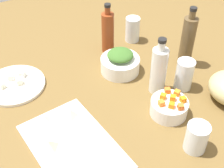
# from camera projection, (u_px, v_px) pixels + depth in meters

# --- Properties ---
(tabletop) EXTENTS (1.90, 1.90, 0.03)m
(tabletop) POSITION_uv_depth(u_px,v_px,m) (112.00, 97.00, 1.15)
(tabletop) COLOR brown
(tabletop) RESTS_ON ground
(cutting_board) EXTENTS (0.37, 0.26, 0.01)m
(cutting_board) POSITION_uv_depth(u_px,v_px,m) (73.00, 146.00, 0.95)
(cutting_board) COLOR silver
(cutting_board) RESTS_ON tabletop
(plate_tofu) EXTENTS (0.23, 0.23, 0.01)m
(plate_tofu) POSITION_uv_depth(u_px,v_px,m) (14.00, 85.00, 1.17)
(plate_tofu) COLOR white
(plate_tofu) RESTS_ON tabletop
(bowl_greens) EXTENTS (0.15, 0.15, 0.06)m
(bowl_greens) POSITION_uv_depth(u_px,v_px,m) (120.00, 65.00, 1.22)
(bowl_greens) COLOR white
(bowl_greens) RESTS_ON tabletop
(bowl_carrots) EXTENTS (0.13, 0.13, 0.05)m
(bowl_carrots) POSITION_uv_depth(u_px,v_px,m) (169.00, 107.00, 1.05)
(bowl_carrots) COLOR white
(bowl_carrots) RESTS_ON tabletop
(bottle_0) EXTENTS (0.05, 0.05, 0.25)m
(bottle_0) POSITION_uv_depth(u_px,v_px,m) (187.00, 41.00, 1.21)
(bottle_0) COLOR brown
(bottle_0) RESTS_ON tabletop
(bottle_1) EXTENTS (0.05, 0.05, 0.22)m
(bottle_1) POSITION_uv_depth(u_px,v_px,m) (108.00, 32.00, 1.29)
(bottle_1) COLOR brown
(bottle_1) RESTS_ON tabletop
(bottle_2) EXTENTS (0.06, 0.06, 0.22)m
(bottle_2) POSITION_uv_depth(u_px,v_px,m) (159.00, 70.00, 1.09)
(bottle_2) COLOR silver
(bottle_2) RESTS_ON tabletop
(drinking_glass_0) EXTENTS (0.06, 0.06, 0.11)m
(drinking_glass_0) POSITION_uv_depth(u_px,v_px,m) (133.00, 29.00, 1.38)
(drinking_glass_0) COLOR white
(drinking_glass_0) RESTS_ON tabletop
(drinking_glass_1) EXTENTS (0.06, 0.06, 0.12)m
(drinking_glass_1) POSITION_uv_depth(u_px,v_px,m) (184.00, 75.00, 1.13)
(drinking_glass_1) COLOR white
(drinking_glass_1) RESTS_ON tabletop
(drinking_glass_2) EXTENTS (0.07, 0.07, 0.10)m
(drinking_glass_2) POSITION_uv_depth(u_px,v_px,m) (197.00, 137.00, 0.92)
(drinking_glass_2) COLOR white
(drinking_glass_2) RESTS_ON tabletop
(carrot_cube_0) EXTENTS (0.03, 0.03, 0.02)m
(carrot_cube_0) POSITION_uv_depth(u_px,v_px,m) (172.00, 105.00, 1.00)
(carrot_cube_0) COLOR orange
(carrot_cube_0) RESTS_ON bowl_carrots
(carrot_cube_1) EXTENTS (0.03, 0.03, 0.02)m
(carrot_cube_1) POSITION_uv_depth(u_px,v_px,m) (173.00, 98.00, 1.03)
(carrot_cube_1) COLOR orange
(carrot_cube_1) RESTS_ON bowl_carrots
(carrot_cube_2) EXTENTS (0.02, 0.02, 0.02)m
(carrot_cube_2) POSITION_uv_depth(u_px,v_px,m) (183.00, 99.00, 1.02)
(carrot_cube_2) COLOR orange
(carrot_cube_2) RESTS_ON bowl_carrots
(carrot_cube_3) EXTENTS (0.03, 0.03, 0.02)m
(carrot_cube_3) POSITION_uv_depth(u_px,v_px,m) (163.00, 96.00, 1.03)
(carrot_cube_3) COLOR orange
(carrot_cube_3) RESTS_ON bowl_carrots
(carrot_cube_4) EXTENTS (0.02, 0.02, 0.02)m
(carrot_cube_4) POSITION_uv_depth(u_px,v_px,m) (161.00, 103.00, 1.01)
(carrot_cube_4) COLOR orange
(carrot_cube_4) RESTS_ON bowl_carrots
(carrot_cube_5) EXTENTS (0.02, 0.02, 0.02)m
(carrot_cube_5) POSITION_uv_depth(u_px,v_px,m) (177.00, 93.00, 1.05)
(carrot_cube_5) COLOR orange
(carrot_cube_5) RESTS_ON bowl_carrots
(carrot_cube_6) EXTENTS (0.02, 0.02, 0.02)m
(carrot_cube_6) POSITION_uv_depth(u_px,v_px,m) (167.00, 90.00, 1.06)
(carrot_cube_6) COLOR orange
(carrot_cube_6) RESTS_ON bowl_carrots
(carrot_cube_7) EXTENTS (0.02, 0.02, 0.02)m
(carrot_cube_7) POSITION_uv_depth(u_px,v_px,m) (181.00, 107.00, 1.00)
(carrot_cube_7) COLOR orange
(carrot_cube_7) RESTS_ON bowl_carrots
(chopped_greens_mound) EXTENTS (0.13, 0.13, 0.04)m
(chopped_greens_mound) POSITION_uv_depth(u_px,v_px,m) (120.00, 55.00, 1.19)
(chopped_greens_mound) COLOR #396627
(chopped_greens_mound) RESTS_ON bowl_greens
(tofu_cube_0) EXTENTS (0.03, 0.03, 0.02)m
(tofu_cube_0) POSITION_uv_depth(u_px,v_px,m) (22.00, 74.00, 1.19)
(tofu_cube_0) COLOR silver
(tofu_cube_0) RESTS_ON plate_tofu
(tofu_cube_1) EXTENTS (0.03, 0.03, 0.02)m
(tofu_cube_1) POSITION_uv_depth(u_px,v_px,m) (2.00, 85.00, 1.14)
(tofu_cube_1) COLOR #ECEBCE
(tofu_cube_1) RESTS_ON plate_tofu
(tofu_cube_2) EXTENTS (0.02, 0.02, 0.02)m
(tofu_cube_2) POSITION_uv_depth(u_px,v_px,m) (19.00, 82.00, 1.15)
(tofu_cube_2) COLOR #F3F1CC
(tofu_cube_2) RESTS_ON plate_tofu
(tofu_cube_3) EXTENTS (0.03, 0.03, 0.02)m
(tofu_cube_3) POSITION_uv_depth(u_px,v_px,m) (11.00, 77.00, 1.17)
(tofu_cube_3) COLOR silver
(tofu_cube_3) RESTS_ON plate_tofu
(dumpling_0) EXTENTS (0.07, 0.07, 0.03)m
(dumpling_0) POSITION_uv_depth(u_px,v_px,m) (44.00, 120.00, 1.01)
(dumpling_0) COLOR beige
(dumpling_0) RESTS_ON cutting_board
(dumpling_1) EXTENTS (0.05, 0.05, 0.03)m
(dumpling_1) POSITION_uv_depth(u_px,v_px,m) (49.00, 145.00, 0.93)
(dumpling_1) COLOR beige
(dumpling_1) RESTS_ON cutting_board
(dumpling_2) EXTENTS (0.06, 0.06, 0.02)m
(dumpling_2) POSITION_uv_depth(u_px,v_px,m) (56.00, 159.00, 0.89)
(dumpling_2) COLOR beige
(dumpling_2) RESTS_ON cutting_board
(dumpling_3) EXTENTS (0.07, 0.07, 0.02)m
(dumpling_3) POSITION_uv_depth(u_px,v_px,m) (94.00, 166.00, 0.88)
(dumpling_3) COLOR beige
(dumpling_3) RESTS_ON cutting_board
(dumpling_4) EXTENTS (0.06, 0.05, 0.03)m
(dumpling_4) POSITION_uv_depth(u_px,v_px,m) (71.00, 113.00, 1.03)
(dumpling_4) COLOR beige
(dumpling_4) RESTS_ON cutting_board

